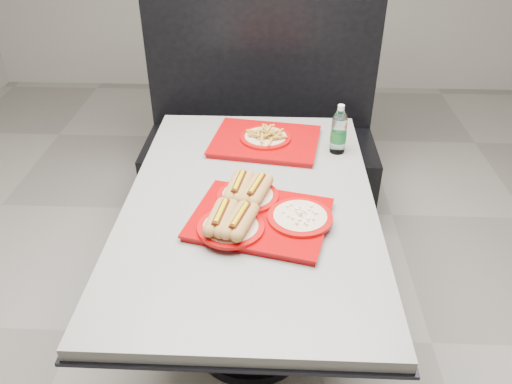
{
  "coord_description": "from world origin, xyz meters",
  "views": [
    {
      "loc": [
        0.09,
        -1.5,
        1.77
      ],
      "look_at": [
        0.03,
        -0.08,
        0.83
      ],
      "focal_mm": 35.0,
      "sensor_mm": 36.0,
      "label": 1
    }
  ],
  "objects_px": {
    "water_bottle": "(339,132)",
    "diner_table": "(250,234)",
    "tray_far": "(265,139)",
    "booth_bench": "(260,143)",
    "tray_near": "(255,212)"
  },
  "relations": [
    {
      "from": "water_bottle",
      "to": "booth_bench",
      "type": "bearing_deg",
      "value": 115.74
    },
    {
      "from": "tray_near",
      "to": "water_bottle",
      "type": "relative_size",
      "value": 2.46
    },
    {
      "from": "diner_table",
      "to": "tray_near",
      "type": "height_order",
      "value": "tray_near"
    },
    {
      "from": "diner_table",
      "to": "booth_bench",
      "type": "distance_m",
      "value": 1.11
    },
    {
      "from": "diner_table",
      "to": "water_bottle",
      "type": "relative_size",
      "value": 6.73
    },
    {
      "from": "tray_far",
      "to": "tray_near",
      "type": "bearing_deg",
      "value": -92.06
    },
    {
      "from": "diner_table",
      "to": "tray_near",
      "type": "xyz_separation_m",
      "value": [
        0.02,
        -0.13,
        0.2
      ]
    },
    {
      "from": "booth_bench",
      "to": "tray_near",
      "type": "relative_size",
      "value": 2.6
    },
    {
      "from": "diner_table",
      "to": "tray_near",
      "type": "relative_size",
      "value": 2.73
    },
    {
      "from": "booth_bench",
      "to": "water_bottle",
      "type": "bearing_deg",
      "value": -64.26
    },
    {
      "from": "tray_far",
      "to": "booth_bench",
      "type": "bearing_deg",
      "value": 93.81
    },
    {
      "from": "diner_table",
      "to": "tray_far",
      "type": "distance_m",
      "value": 0.47
    },
    {
      "from": "tray_near",
      "to": "tray_far",
      "type": "distance_m",
      "value": 0.56
    },
    {
      "from": "water_bottle",
      "to": "diner_table",
      "type": "bearing_deg",
      "value": -133.31
    },
    {
      "from": "tray_near",
      "to": "water_bottle",
      "type": "xyz_separation_m",
      "value": [
        0.32,
        0.5,
        0.06
      ]
    }
  ]
}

